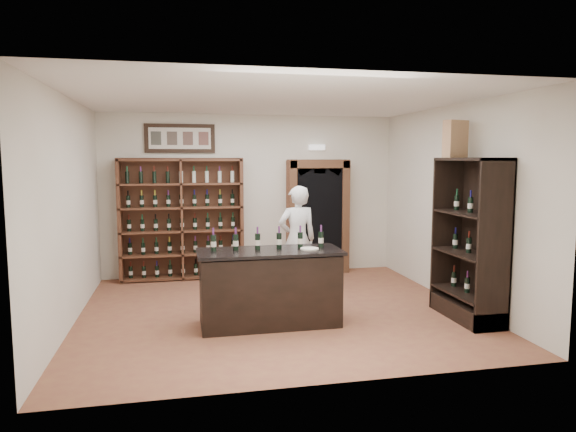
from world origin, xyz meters
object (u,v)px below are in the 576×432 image
at_px(wine_shelf, 182,219).
at_px(counter_bottle_0, 213,243).
at_px(wine_crate, 455,139).
at_px(side_cabinet, 470,264).
at_px(tasting_counter, 270,288).
at_px(shopkeeper, 297,239).

xyz_separation_m(wine_shelf, counter_bottle_0, (0.38, -2.84, 0.01)).
xyz_separation_m(wine_shelf, wine_crate, (3.76, -2.84, 1.36)).
distance_m(wine_shelf, side_cabinet, 5.02).
height_order(counter_bottle_0, side_cabinet, side_cabinet).
distance_m(wine_shelf, wine_crate, 4.90).
relative_size(tasting_counter, shopkeeper, 1.07).
xyz_separation_m(wine_shelf, tasting_counter, (1.10, -2.93, -0.61)).
bearing_deg(shopkeeper, wine_shelf, -41.00).
distance_m(side_cabinet, shopkeeper, 2.74).
distance_m(wine_shelf, counter_bottle_0, 2.87).
bearing_deg(tasting_counter, wine_shelf, 110.56).
distance_m(counter_bottle_0, shopkeeper, 2.09).
bearing_deg(side_cabinet, shopkeeper, 136.64).
xyz_separation_m(tasting_counter, counter_bottle_0, (-0.72, 0.09, 0.61)).
height_order(counter_bottle_0, shopkeeper, shopkeeper).
xyz_separation_m(counter_bottle_0, side_cabinet, (3.44, -0.39, -0.35)).
xyz_separation_m(tasting_counter, shopkeeper, (0.74, 1.58, 0.38)).
xyz_separation_m(counter_bottle_0, shopkeeper, (1.46, 1.49, -0.23)).
relative_size(wine_shelf, side_cabinet, 1.00).
distance_m(counter_bottle_0, side_cabinet, 3.48).
height_order(side_cabinet, wine_crate, wine_crate).
bearing_deg(wine_shelf, tasting_counter, -69.44).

